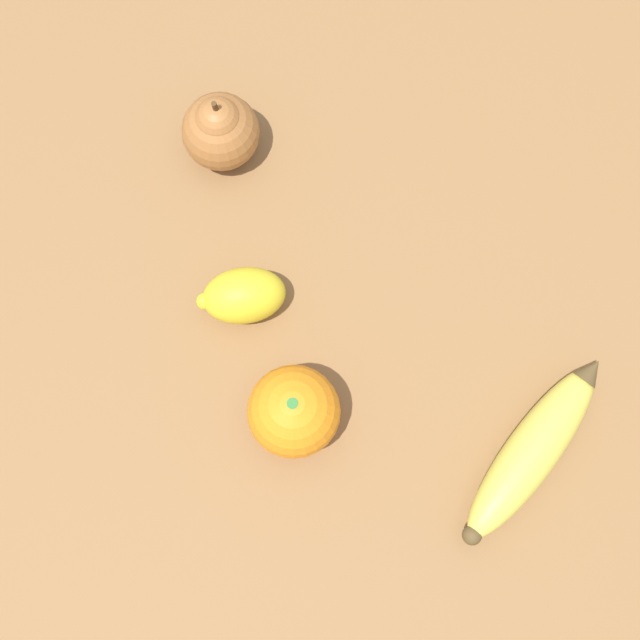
{
  "coord_description": "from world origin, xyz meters",
  "views": [
    {
      "loc": [
        -0.01,
        -0.12,
        0.81
      ],
      "look_at": [
        -0.06,
        0.1,
        0.03
      ],
      "focal_mm": 50.0,
      "sensor_mm": 36.0,
      "label": 1
    }
  ],
  "objects": [
    {
      "name": "orange",
      "position": [
        -0.06,
        0.01,
        0.04
      ],
      "size": [
        0.08,
        0.08,
        0.08
      ],
      "color": "orange",
      "rests_on": "ground_plane"
    },
    {
      "name": "pear",
      "position": [
        -0.2,
        0.25,
        0.04
      ],
      "size": [
        0.08,
        0.08,
        0.09
      ],
      "color": "#A36633",
      "rests_on": "ground_plane"
    },
    {
      "name": "ground_plane",
      "position": [
        0.0,
        0.0,
        0.0
      ],
      "size": [
        3.0,
        3.0,
        0.0
      ],
      "primitive_type": "plane",
      "color": "olive"
    },
    {
      "name": "lemon",
      "position": [
        -0.14,
        0.1,
        0.03
      ],
      "size": [
        0.09,
        0.08,
        0.05
      ],
      "rotation": [
        0.0,
        0.0,
        3.53
      ],
      "color": "yellow",
      "rests_on": "ground_plane"
    },
    {
      "name": "banana",
      "position": [
        0.15,
        0.03,
        0.02
      ],
      "size": [
        0.12,
        0.2,
        0.04
      ],
      "rotation": [
        0.0,
        0.0,
        1.15
      ],
      "color": "#DBCC4C",
      "rests_on": "ground_plane"
    }
  ]
}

